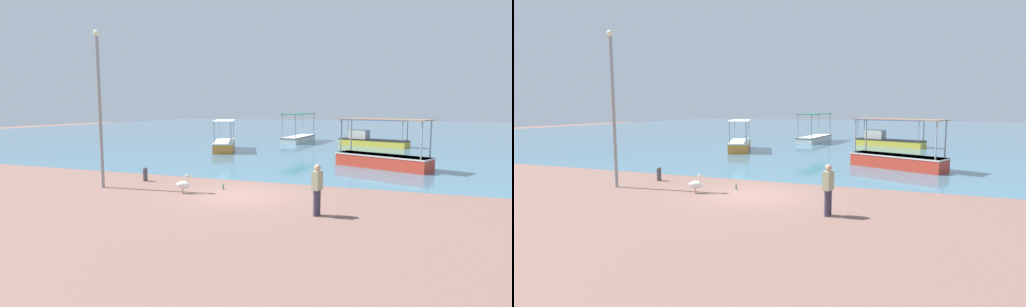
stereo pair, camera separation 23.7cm
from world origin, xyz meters
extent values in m
plane|color=#805B50|center=(0.00, 0.00, 0.00)|extent=(120.00, 120.00, 0.00)
cube|color=teal|center=(0.00, 48.00, 0.00)|extent=(110.00, 90.00, 0.00)
cube|color=orange|center=(-7.56, 15.00, 0.38)|extent=(3.42, 5.69, 0.76)
cube|color=silver|center=(-7.56, 15.00, 0.72)|extent=(3.47, 5.74, 0.08)
cylinder|color=#99999E|center=(-9.07, 17.11, 1.58)|extent=(0.08, 0.08, 1.63)
cylinder|color=#99999E|center=(-7.90, 17.57, 1.58)|extent=(0.08, 0.08, 1.63)
cylinder|color=#99999E|center=(-7.23, 12.43, 1.58)|extent=(0.08, 0.08, 1.63)
cylinder|color=#99999E|center=(-6.06, 12.90, 1.58)|extent=(0.08, 0.08, 1.63)
cube|color=silver|center=(-7.56, 15.00, 2.42)|extent=(3.44, 5.54, 0.05)
cube|color=gold|center=(3.57, 22.86, 0.31)|extent=(6.28, 3.39, 0.61)
cube|color=black|center=(3.57, 22.86, 0.57)|extent=(6.33, 3.44, 0.08)
cylinder|color=#99999E|center=(6.44, 22.57, 1.47)|extent=(0.08, 0.08, 1.72)
cylinder|color=#99999E|center=(6.03, 21.36, 1.47)|extent=(0.08, 0.08, 1.72)
cylinder|color=#99999E|center=(1.12, 24.36, 1.47)|extent=(0.08, 0.08, 1.72)
cylinder|color=#99999E|center=(0.71, 23.14, 1.47)|extent=(0.08, 0.08, 1.72)
cube|color=#294294|center=(3.57, 22.86, 2.35)|extent=(6.12, 3.42, 0.05)
cube|color=beige|center=(2.27, 23.29, 1.01)|extent=(1.93, 1.54, 0.79)
cube|color=red|center=(5.01, 9.46, 0.39)|extent=(5.52, 3.56, 0.77)
cube|color=silver|center=(5.01, 9.46, 0.74)|extent=(5.57, 3.62, 0.08)
cylinder|color=#99999E|center=(7.49, 8.97, 1.79)|extent=(0.08, 0.08, 2.01)
cylinder|color=#99999E|center=(6.99, 7.89, 1.79)|extent=(0.08, 0.08, 2.01)
cylinder|color=#99999E|center=(3.02, 11.03, 1.79)|extent=(0.08, 0.08, 2.01)
cylinder|color=#99999E|center=(2.53, 9.95, 1.79)|extent=(0.08, 0.08, 2.01)
cube|color=#906D4F|center=(5.01, 9.46, 2.82)|extent=(5.38, 3.57, 0.05)
cube|color=white|center=(-3.79, 24.74, 0.30)|extent=(2.00, 6.77, 0.59)
cube|color=black|center=(-3.79, 24.74, 0.56)|extent=(2.04, 6.81, 0.08)
cylinder|color=#99999E|center=(-4.24, 27.87, 1.70)|extent=(0.08, 0.08, 2.20)
cylinder|color=#99999E|center=(-2.93, 27.78, 1.70)|extent=(0.08, 0.08, 2.20)
cylinder|color=#99999E|center=(-4.65, 21.70, 1.70)|extent=(0.08, 0.08, 2.20)
cylinder|color=#99999E|center=(-3.34, 21.61, 1.70)|extent=(0.08, 0.08, 2.20)
cube|color=#1A664F|center=(-3.79, 24.74, 2.82)|extent=(2.08, 6.58, 0.05)
cylinder|color=#E0997A|center=(-2.32, -0.44, 0.11)|extent=(0.03, 0.03, 0.22)
cylinder|color=#E0997A|center=(-2.30, -0.54, 0.11)|extent=(0.03, 0.03, 0.22)
ellipsoid|color=white|center=(-2.28, -0.48, 0.36)|extent=(0.60, 0.38, 0.32)
ellipsoid|color=white|center=(-2.53, -0.53, 0.38)|extent=(0.18, 0.15, 0.10)
cylinder|color=white|center=(-2.13, -0.46, 0.58)|extent=(0.07, 0.07, 0.26)
sphere|color=white|center=(-2.13, -0.46, 0.74)|extent=(0.11, 0.11, 0.11)
cone|color=#E5933F|center=(-1.97, -0.43, 0.73)|extent=(0.31, 0.11, 0.06)
cylinder|color=gray|center=(-6.23, -0.62, 3.25)|extent=(0.14, 0.14, 6.50)
sphere|color=#EAEACC|center=(-6.23, -0.62, 6.61)|extent=(0.28, 0.28, 0.28)
cylinder|color=#47474C|center=(-5.42, 1.32, 0.26)|extent=(0.21, 0.21, 0.53)
sphere|color=#4C4C51|center=(-5.42, 1.32, 0.56)|extent=(0.22, 0.22, 0.22)
cylinder|color=#3D364B|center=(3.50, -2.00, 0.42)|extent=(0.16, 0.16, 0.85)
cylinder|color=#3D364B|center=(3.54, -1.83, 0.42)|extent=(0.16, 0.16, 0.85)
cube|color=#9EA078|center=(3.52, -1.91, 1.16)|extent=(0.31, 0.44, 0.62)
sphere|color=tan|center=(3.52, -1.91, 1.58)|extent=(0.22, 0.22, 0.22)
cylinder|color=#3F7F4C|center=(-1.09, 0.81, 0.10)|extent=(0.07, 0.07, 0.20)
cylinder|color=#3F7F4C|center=(-1.09, 0.81, 0.24)|extent=(0.03, 0.03, 0.07)
camera|label=1|loc=(6.05, -14.48, 3.52)|focal=28.00mm
camera|label=2|loc=(6.27, -14.40, 3.52)|focal=28.00mm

